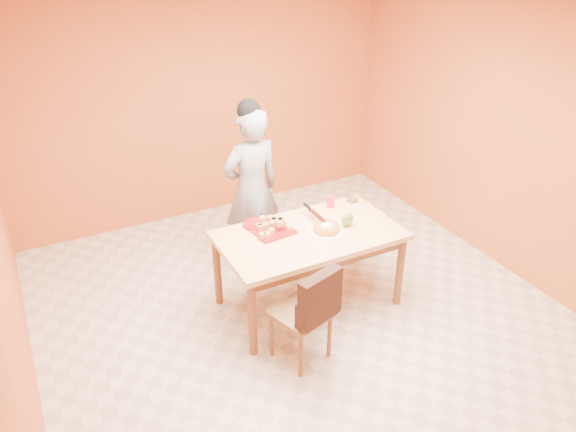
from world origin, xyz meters
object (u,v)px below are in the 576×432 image
person (252,190)px  dining_table (309,242)px  magenta_glass (330,202)px  sponge_cake (326,228)px  red_dinner_plate (256,224)px  egg_ornament (347,219)px  checker_tin (352,199)px  pastry_platter (272,230)px  dining_chair (302,311)px

person → dining_table: bearing=95.7°
magenta_glass → sponge_cake: bearing=-125.3°
red_dinner_plate → egg_ornament: egg_ornament is taller
person → magenta_glass: 0.79m
egg_ornament → magenta_glass: 0.39m
sponge_cake → egg_ornament: bearing=2.0°
red_dinner_plate → checker_tin: 1.04m
red_dinner_plate → magenta_glass: (0.78, -0.01, 0.05)m
dining_table → person: size_ratio=0.95×
pastry_platter → dining_table: bearing=-35.2°
red_dinner_plate → magenta_glass: 0.78m
pastry_platter → magenta_glass: bearing=12.2°
dining_chair → red_dinner_plate: (0.05, 0.96, 0.30)m
red_dinner_plate → pastry_platter: bearing=-62.8°
magenta_glass → checker_tin: 0.26m
dining_chair → magenta_glass: (0.83, 0.96, 0.34)m
dining_table → magenta_glass: size_ratio=14.70×
pastry_platter → checker_tin: bearing=9.3°
red_dinner_plate → sponge_cake: 0.64m
person → pastry_platter: size_ratio=4.98×
pastry_platter → dining_chair: bearing=-99.3°
egg_ornament → checker_tin: 0.51m
dining_table → sponge_cake: size_ratio=6.73×
red_dinner_plate → egg_ornament: bearing=-28.5°
sponge_cake → dining_chair: bearing=-134.4°
pastry_platter → magenta_glass: (0.70, 0.15, 0.04)m
dining_chair → egg_ornament: dining_chair is taller
magenta_glass → red_dinner_plate: bearing=179.6°
sponge_cake → pastry_platter: bearing=149.8°
egg_ornament → checker_tin: bearing=36.5°
sponge_cake → checker_tin: bearing=36.8°
magenta_glass → dining_chair: bearing=-130.9°
dining_table → checker_tin: (0.68, 0.35, 0.11)m
sponge_cake → magenta_glass: size_ratio=2.18×
egg_ornament → magenta_glass: egg_ornament is taller
egg_ornament → sponge_cake: bearing=167.1°
dining_table → pastry_platter: bearing=144.8°
egg_ornament → dining_chair: bearing=-158.4°
pastry_platter → egg_ornament: egg_ornament is taller
dining_table → egg_ornament: bearing=-6.6°
red_dinner_plate → checker_tin: size_ratio=2.18×
person → magenta_glass: person is taller
person → checker_tin: 1.00m
dining_chair → checker_tin: bearing=24.7°
dining_table → checker_tin: 0.77m
dining_table → pastry_platter: 0.35m
person → magenta_glass: (0.58, -0.53, -0.03)m
person → sponge_cake: (0.30, -0.93, -0.04)m
pastry_platter → sponge_cake: 0.49m
dining_table → person: 0.91m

